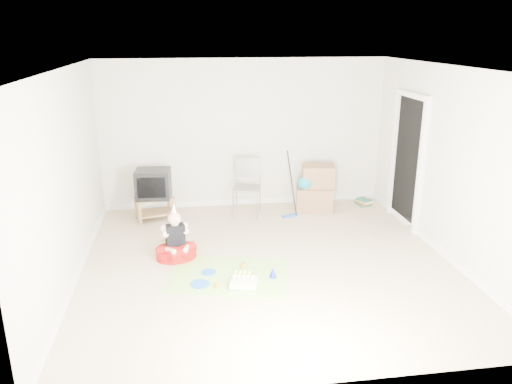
{
  "coord_description": "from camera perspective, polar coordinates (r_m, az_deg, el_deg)",
  "views": [
    {
      "loc": [
        -1.06,
        -6.11,
        3.02
      ],
      "look_at": [
        -0.1,
        0.4,
        0.9
      ],
      "focal_mm": 35.0,
      "sensor_mm": 36.0,
      "label": 1
    }
  ],
  "objects": [
    {
      "name": "birthday_cake",
      "position": [
        6.29,
        -1.34,
        -10.38
      ],
      "size": [
        0.39,
        0.34,
        0.15
      ],
      "color": "white",
      "rests_on": "party_mat"
    },
    {
      "name": "book_pile",
      "position": [
        9.32,
        12.21,
        -1.09
      ],
      "size": [
        0.27,
        0.31,
        0.12
      ],
      "color": "#226849",
      "rests_on": "ground"
    },
    {
      "name": "blue_party_hat",
      "position": [
        6.48,
        1.94,
        -9.16
      ],
      "size": [
        0.12,
        0.12,
        0.14
      ],
      "primitive_type": "cone",
      "rotation": [
        0.0,
        0.0,
        -0.27
      ],
      "color": "#1B29BE",
      "rests_on": "party_mat"
    },
    {
      "name": "blue_plate_far",
      "position": [
        6.38,
        -6.43,
        -10.41
      ],
      "size": [
        0.25,
        0.25,
        0.01
      ],
      "primitive_type": "cylinder",
      "rotation": [
        0.0,
        0.0,
        -0.04
      ],
      "color": "blue",
      "rests_on": "party_mat"
    },
    {
      "name": "folding_chair",
      "position": [
        8.47,
        -1.08,
        0.45
      ],
      "size": [
        0.55,
        0.53,
        1.0
      ],
      "color": "gray",
      "rests_on": "ground"
    },
    {
      "name": "blue_plate_near",
      "position": [
        6.65,
        -5.46,
        -9.12
      ],
      "size": [
        0.24,
        0.24,
        0.01
      ],
      "primitive_type": "cylinder",
      "rotation": [
        0.0,
        0.0,
        -0.3
      ],
      "color": "blue",
      "rests_on": "party_mat"
    },
    {
      "name": "party_mat",
      "position": [
        6.57,
        -3.17,
        -9.49
      ],
      "size": [
        1.74,
        1.43,
        0.01
      ],
      "primitive_type": "cube",
      "rotation": [
        0.0,
        0.0,
        -0.24
      ],
      "color": "#FF35A1",
      "rests_on": "ground"
    },
    {
      "name": "orange_cup_far",
      "position": [
        6.27,
        -4.44,
        -10.58
      ],
      "size": [
        0.07,
        0.07,
        0.07
      ],
      "primitive_type": "cylinder",
      "rotation": [
        0.0,
        0.0,
        0.16
      ],
      "color": "orange",
      "rests_on": "party_mat"
    },
    {
      "name": "orange_cup_near",
      "position": [
        6.73,
        -1.45,
        -8.4
      ],
      "size": [
        0.07,
        0.07,
        0.07
      ],
      "primitive_type": "cylinder",
      "rotation": [
        0.0,
        0.0,
        0.09
      ],
      "color": "orange",
      "rests_on": "party_mat"
    },
    {
      "name": "doorway_recess",
      "position": [
        8.36,
        16.97,
        3.27
      ],
      "size": [
        0.02,
        0.9,
        2.05
      ],
      "primitive_type": "cube",
      "color": "black",
      "rests_on": "ground"
    },
    {
      "name": "ground",
      "position": [
        6.89,
        1.32,
        -8.12
      ],
      "size": [
        5.0,
        5.0,
        0.0
      ],
      "primitive_type": "plane",
      "color": "#C2AB8B",
      "rests_on": "ground"
    },
    {
      "name": "tv_stand",
      "position": [
        8.52,
        -11.5,
        -1.58
      ],
      "size": [
        0.7,
        0.53,
        0.39
      ],
      "color": "olive",
      "rests_on": "ground"
    },
    {
      "name": "crt_tv",
      "position": [
        8.4,
        -11.66,
        0.93
      ],
      "size": [
        0.59,
        0.5,
        0.48
      ],
      "primitive_type": "cube",
      "rotation": [
        0.0,
        0.0,
        -0.08
      ],
      "color": "black",
      "rests_on": "tv_stand"
    },
    {
      "name": "cardboard_boxes",
      "position": [
        8.86,
        6.81,
        0.43
      ],
      "size": [
        0.72,
        0.6,
        0.8
      ],
      "color": "#906646",
      "rests_on": "ground"
    },
    {
      "name": "floor_mop",
      "position": [
        8.47,
        3.93,
        -1.16
      ],
      "size": [
        0.29,
        0.35,
        1.09
      ],
      "color": "blue",
      "rests_on": "ground"
    },
    {
      "name": "seated_woman",
      "position": [
        7.06,
        -9.14,
        -6.11
      ],
      "size": [
        0.67,
        0.67,
        0.81
      ],
      "color": "#A4110F",
      "rests_on": "ground"
    }
  ]
}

